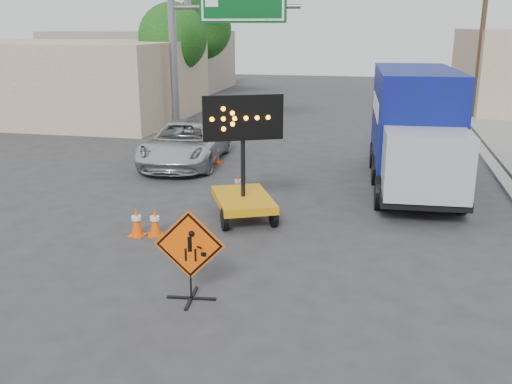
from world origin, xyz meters
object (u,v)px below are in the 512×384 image
(construction_sign, at_px, (190,253))
(pickup_truck, at_px, (186,143))
(arrow_board, at_px, (243,192))
(box_truck, at_px, (414,135))

(construction_sign, xyz_separation_m, pickup_truck, (-3.65, 10.13, -0.15))
(construction_sign, xyz_separation_m, arrow_board, (-0.17, 4.62, -0.19))
(construction_sign, bearing_deg, arrow_board, 85.86)
(construction_sign, height_order, arrow_board, arrow_board)
(construction_sign, height_order, pickup_truck, construction_sign)
(construction_sign, xyz_separation_m, box_truck, (4.16, 8.76, 0.70))
(pickup_truck, bearing_deg, box_truck, -14.98)
(arrow_board, bearing_deg, construction_sign, -112.76)
(arrow_board, xyz_separation_m, pickup_truck, (-3.49, 5.51, 0.05))
(arrow_board, height_order, pickup_truck, arrow_board)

